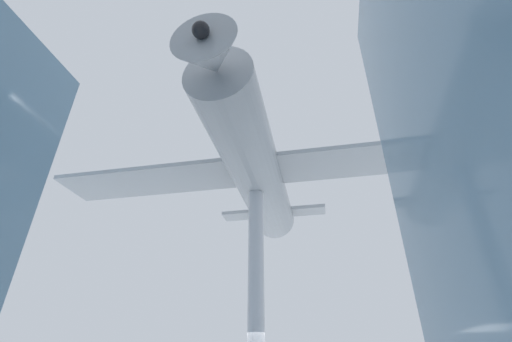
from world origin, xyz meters
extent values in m
cylinder|color=#B7B7BC|center=(0.00, 0.00, 3.79)|extent=(0.58, 0.58, 7.58)
cylinder|color=#93999E|center=(0.00, 0.00, 8.61)|extent=(2.27, 11.25, 2.07)
cube|color=#93999E|center=(0.00, 0.00, 8.61)|extent=(17.32, 2.60, 0.18)
cube|color=#93999E|center=(0.09, -4.93, 8.77)|extent=(5.55, 1.10, 0.18)
cube|color=#93999E|center=(0.09, -4.93, 9.93)|extent=(0.20, 1.10, 2.22)
cone|color=#93999E|center=(-0.11, 6.21, 8.61)|extent=(1.78, 1.24, 1.76)
sphere|color=black|center=(-0.12, 6.99, 8.61)|extent=(0.44, 0.44, 0.44)
camera|label=1|loc=(-2.58, 12.07, 1.53)|focal=24.00mm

